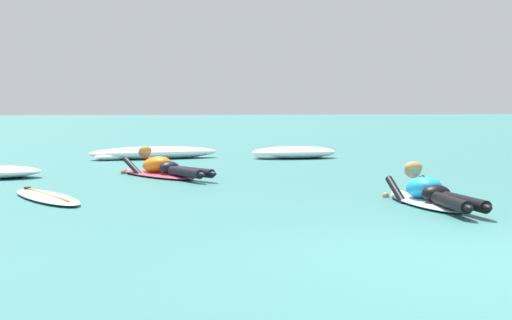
# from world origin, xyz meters

# --- Properties ---
(ground_plane) EXTENTS (120.00, 120.00, 0.00)m
(ground_plane) POSITION_xyz_m (0.00, 10.00, 0.00)
(ground_plane) COLOR #387A75
(surfer_near) EXTENTS (0.61, 2.49, 0.54)m
(surfer_near) POSITION_xyz_m (0.62, 3.15, 0.14)
(surfer_near) COLOR silver
(surfer_near) RESTS_ON ground
(surfer_far) EXTENTS (1.63, 2.39, 0.54)m
(surfer_far) POSITION_xyz_m (-2.47, 7.22, 0.14)
(surfer_far) COLOR #E54C66
(surfer_far) RESTS_ON ground
(drifting_surfboard) EXTENTS (1.29, 2.04, 0.16)m
(drifting_surfboard) POSITION_xyz_m (-3.97, 4.39, 0.03)
(drifting_surfboard) COLOR white
(drifting_surfboard) RESTS_ON ground
(whitewater_front) EXTENTS (2.91, 1.38, 0.27)m
(whitewater_front) POSITION_xyz_m (-2.57, 11.46, 0.12)
(whitewater_front) COLOR white
(whitewater_front) RESTS_ON ground
(whitewater_mid_right) EXTENTS (1.92, 1.08, 0.26)m
(whitewater_mid_right) POSITION_xyz_m (0.46, 11.20, 0.12)
(whitewater_mid_right) COLOR white
(whitewater_mid_right) RESTS_ON ground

